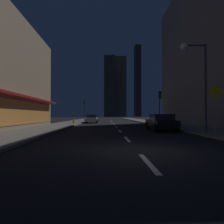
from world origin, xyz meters
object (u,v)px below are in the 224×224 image
Objects in this scene: fire_hydrant_far_left at (74,121)px; pedestrian_crossing_sign at (215,105)px; car_parked_far at (92,119)px; traffic_light_near_right at (160,100)px; traffic_light_far_left at (84,106)px; street_lamp_right at (195,65)px; car_parked_near at (161,122)px.

fire_hydrant_far_left is 19.84m from pedestrian_crossing_sign.
traffic_light_near_right reaches higher than car_parked_far.
pedestrian_crossing_sign is at bearing -67.03° from traffic_light_far_left.
street_lamp_right is at bearing -65.60° from traffic_light_far_left.
traffic_light_near_right is 9.46m from street_lamp_right.
fire_hydrant_far_left is 0.16× the size of traffic_light_far_left.
car_parked_near is 0.64× the size of street_lamp_right.
traffic_light_near_right is (1.90, 6.74, 2.45)m from car_parked_near.
fire_hydrant_far_left is (-2.30, -4.56, -0.29)m from car_parked_far.
pedestrian_crossing_sign reaches higher than car_parked_near.
traffic_light_far_left reaches higher than car_parked_far.
fire_hydrant_far_left is at bearing 129.92° from car_parked_near.
pedestrian_crossing_sign is at bearing -67.08° from car_parked_near.
pedestrian_crossing_sign is (9.20, -20.65, 1.28)m from car_parked_far.
fire_hydrant_far_left is at bearing -92.27° from traffic_light_far_left.
traffic_light_far_left is at bearing 126.78° from traffic_light_near_right.
traffic_light_far_left is (-11.00, 14.71, 0.00)m from traffic_light_near_right.
car_parked_near is at bearing 125.10° from street_lamp_right.
street_lamp_right is 2.09× the size of pedestrian_crossing_sign.
traffic_light_far_left is at bearing 87.73° from fire_hydrant_far_left.
street_lamp_right reaches higher than car_parked_far.
traffic_light_far_left is 28.46m from pedestrian_crossing_sign.
pedestrian_crossing_sign reaches higher than car_parked_far.
traffic_light_near_right is at bearing -45.25° from car_parked_far.
car_parked_near is at bearing 112.92° from pedestrian_crossing_sign.
street_lamp_right is (10.88, -23.98, 1.87)m from traffic_light_far_left.
fire_hydrant_far_left is at bearing 129.08° from street_lamp_right.
traffic_light_far_left is 26.40m from street_lamp_right.
traffic_light_near_right is at bearing 89.26° from street_lamp_right.
traffic_light_near_right is 18.37m from traffic_light_far_left.
car_parked_far is at bearing 134.75° from traffic_light_near_right.
car_parked_near reaches higher than fire_hydrant_far_left.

